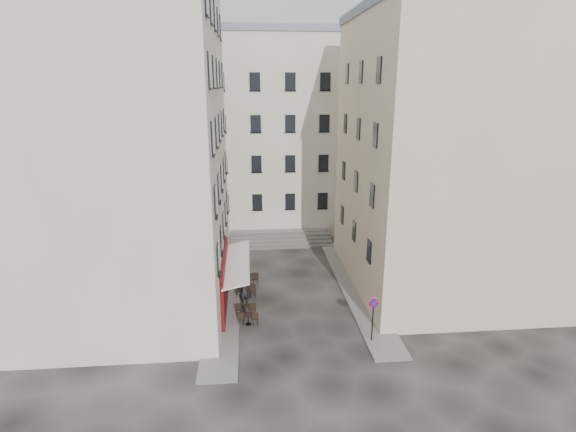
{
  "coord_description": "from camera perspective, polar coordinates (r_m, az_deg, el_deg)",
  "views": [
    {
      "loc": [
        -2.73,
        -25.53,
        13.74
      ],
      "look_at": [
        -0.09,
        4.0,
        5.06
      ],
      "focal_mm": 28.0,
      "sensor_mm": 36.0,
      "label": 1
    }
  ],
  "objects": [
    {
      "name": "bistro_table_b",
      "position": [
        28.36,
        -5.37,
        -11.71
      ],
      "size": [
        1.24,
        0.58,
        0.87
      ],
      "color": "black",
      "rests_on": "ground"
    },
    {
      "name": "building_back",
      "position": [
        44.79,
        -2.92,
        10.63
      ],
      "size": [
        18.2,
        10.2,
        18.6
      ],
      "color": "beige",
      "rests_on": "ground"
    },
    {
      "name": "bollard_near",
      "position": [
        27.87,
        -5.69,
        -12.07
      ],
      "size": [
        0.12,
        0.12,
        0.98
      ],
      "color": "black",
      "rests_on": "ground"
    },
    {
      "name": "building_right",
      "position": [
        32.21,
        19.37,
        7.5
      ],
      "size": [
        12.2,
        14.2,
        18.6
      ],
      "color": "beige",
      "rests_on": "ground"
    },
    {
      "name": "bistro_table_e",
      "position": [
        32.37,
        -5.03,
        -7.89
      ],
      "size": [
        1.39,
        0.65,
        0.97
      ],
      "color": "black",
      "rests_on": "ground"
    },
    {
      "name": "bistro_table_d",
      "position": [
        30.9,
        -5.36,
        -9.26
      ],
      "size": [
        1.22,
        0.57,
        0.85
      ],
      "color": "black",
      "rests_on": "ground"
    },
    {
      "name": "bollard_far",
      "position": [
        34.19,
        -5.62,
        -6.5
      ],
      "size": [
        0.12,
        0.12,
        0.98
      ],
      "color": "black",
      "rests_on": "ground"
    },
    {
      "name": "ground",
      "position": [
        29.12,
        0.9,
        -11.83
      ],
      "size": [
        90.0,
        90.0,
        0.0
      ],
      "primitive_type": "plane",
      "color": "black",
      "rests_on": "ground"
    },
    {
      "name": "sidewalk_left",
      "position": [
        32.6,
        -7.83,
        -8.66
      ],
      "size": [
        2.0,
        22.0,
        0.12
      ],
      "primitive_type": "cube",
      "color": "slate",
      "rests_on": "ground"
    },
    {
      "name": "cafe_storefront",
      "position": [
        29.11,
        -7.86,
        -7.89
      ],
      "size": [
        1.74,
        7.3,
        3.5
      ],
      "color": "#490A0C",
      "rests_on": "ground"
    },
    {
      "name": "no_parking_sign",
      "position": [
        25.37,
        10.77,
        -11.78
      ],
      "size": [
        0.62,
        0.1,
        2.7
      ],
      "rotation": [
        0.0,
        0.0,
        0.01
      ],
      "color": "black",
      "rests_on": "ground"
    },
    {
      "name": "bistro_table_a",
      "position": [
        27.41,
        -5.07,
        -12.8
      ],
      "size": [
        1.2,
        0.56,
        0.84
      ],
      "color": "black",
      "rests_on": "ground"
    },
    {
      "name": "sidewalk_right",
      "position": [
        32.46,
        8.35,
        -8.79
      ],
      "size": [
        2.0,
        18.0,
        0.12
      ],
      "primitive_type": "cube",
      "color": "slate",
      "rests_on": "ground"
    },
    {
      "name": "building_left",
      "position": [
        29.77,
        -20.45,
        8.69
      ],
      "size": [
        12.2,
        16.2,
        20.6
      ],
      "color": "beige",
      "rests_on": "ground"
    },
    {
      "name": "bistro_table_c",
      "position": [
        30.6,
        -5.37,
        -9.41
      ],
      "size": [
        1.37,
        0.64,
        0.96
      ],
      "color": "black",
      "rests_on": "ground"
    },
    {
      "name": "pedestrian",
      "position": [
        29.58,
        -5.59,
        -9.5
      ],
      "size": [
        0.78,
        0.7,
        1.79
      ],
      "primitive_type": "imported",
      "rotation": [
        0.0,
        0.0,
        3.68
      ],
      "color": "black",
      "rests_on": "ground"
    },
    {
      "name": "stone_steps",
      "position": [
        40.47,
        -0.96,
        -2.93
      ],
      "size": [
        9.0,
        3.15,
        0.8
      ],
      "color": "#575453",
      "rests_on": "ground"
    },
    {
      "name": "bollard_mid",
      "position": [
        31.0,
        -5.65,
        -9.0
      ],
      "size": [
        0.12,
        0.12,
        0.98
      ],
      "color": "black",
      "rests_on": "ground"
    }
  ]
}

